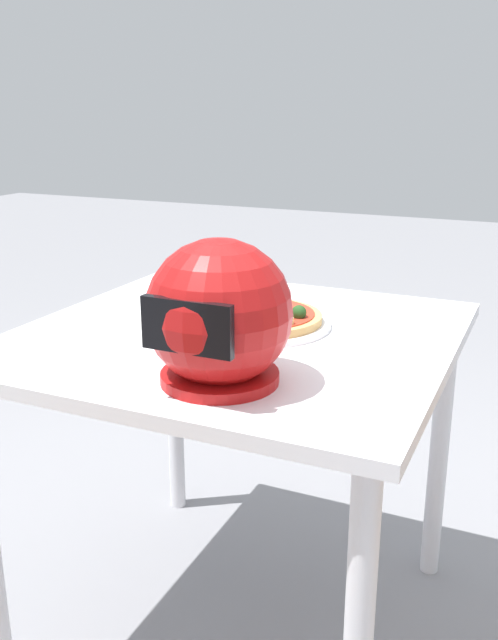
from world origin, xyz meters
The scene contains 5 objects.
ground_plane centered at (0.00, 0.00, 0.00)m, with size 14.00×14.00×0.00m, color gray.
dining_table centered at (0.00, 0.00, 0.68)m, with size 0.94×0.92×0.78m.
pizza_plate centered at (-0.03, -0.06, 0.78)m, with size 0.32×0.32×0.01m, color white.
pizza centered at (-0.03, -0.05, 0.80)m, with size 0.28×0.28×0.06m.
motorcycle_helmet centered at (-0.10, 0.29, 0.91)m, with size 0.27×0.27×0.27m.
Camera 1 is at (-0.63, 1.34, 1.26)m, focal length 38.95 mm.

